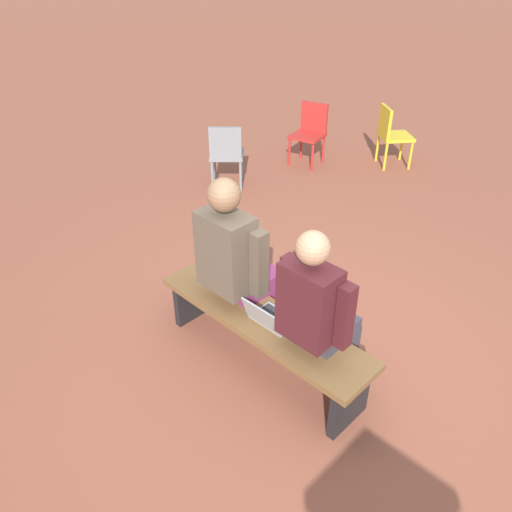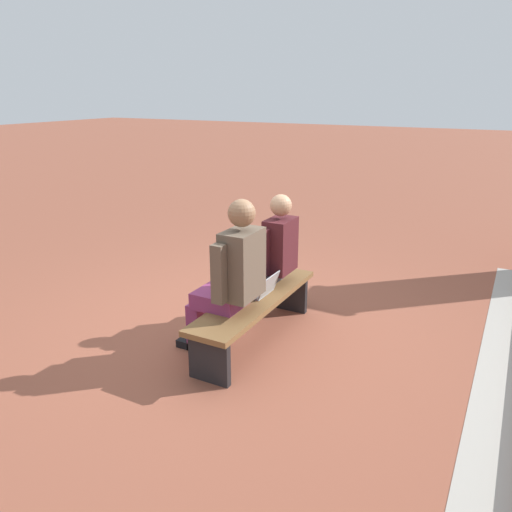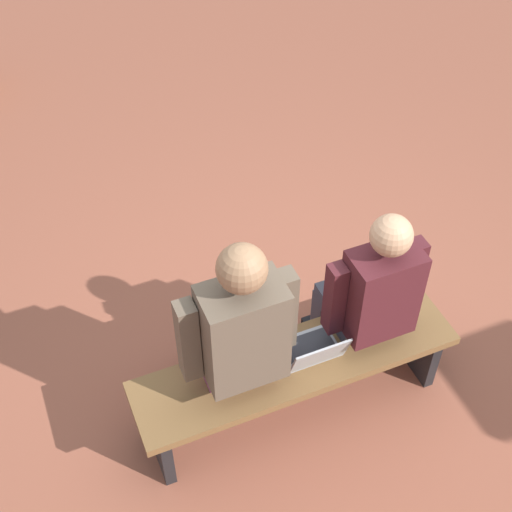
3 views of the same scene
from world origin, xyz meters
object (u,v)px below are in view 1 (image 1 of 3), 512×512
plastic_chair_by_pillar (226,152)px  plastic_chair_far_left (310,130)px  person_adult (238,260)px  laptop (270,318)px  person_student (318,310)px  plastic_chair_near_bench_right (391,132)px  bench (262,327)px

plastic_chair_by_pillar → plastic_chair_far_left: (-0.21, -1.41, 0.00)m
plastic_chair_by_pillar → person_adult: bearing=139.3°
plastic_chair_far_left → laptop: bearing=125.4°
person_student → laptop: 0.42m
laptop → plastic_chair_near_bench_right: bearing=-69.3°
laptop → plastic_chair_near_bench_right: (1.56, -4.13, -0.02)m
plastic_chair_by_pillar → plastic_chair_far_left: 1.43m
plastic_chair_near_bench_right → plastic_chair_far_left: 1.13m
laptop → plastic_chair_by_pillar: plastic_chair_by_pillar is taller
laptop → plastic_chair_by_pillar: size_ratio=0.38×
person_adult → plastic_chair_by_pillar: person_adult is taller
person_student → laptop: size_ratio=4.22×
bench → plastic_chair_by_pillar: (2.55, -1.99, 0.13)m
bench → person_student: size_ratio=1.33×
bench → plastic_chair_near_bench_right: 4.38m
plastic_chair_by_pillar → person_student: bearing=147.2°
person_adult → laptop: size_ratio=4.52×
laptop → plastic_chair_far_left: plastic_chair_far_left is taller
bench → plastic_chair_far_left: size_ratio=2.14×
plastic_chair_far_left → bench: bearing=124.5°
person_student → laptop: person_student is taller
person_adult → plastic_chair_near_bench_right: (1.16, -4.04, -0.28)m
plastic_chair_near_bench_right → plastic_chair_far_left: bearing=39.4°
plastic_chair_near_bench_right → person_adult: bearing=105.9°
plastic_chair_by_pillar → bench: bearing=142.0°
plastic_chair_near_bench_right → person_student: bearing=115.3°
bench → plastic_chair_by_pillar: size_ratio=2.14×
laptop → person_student: bearing=-167.3°
bench → laptop: (-0.09, 0.01, 0.15)m
plastic_chair_far_left → person_adult: bearing=121.3°
bench → person_adult: (0.32, -0.07, 0.40)m
person_student → plastic_chair_by_pillar: 3.57m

